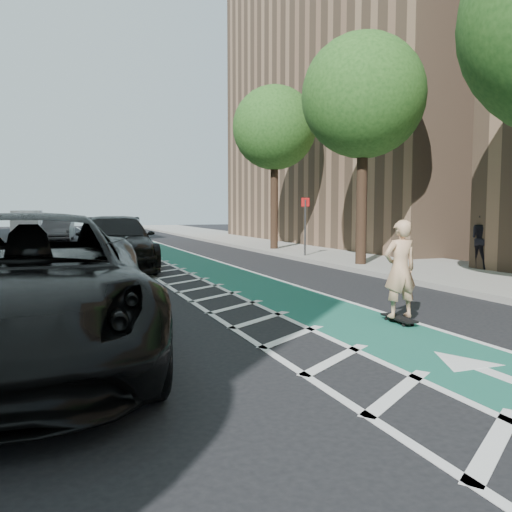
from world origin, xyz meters
name	(u,v)px	position (x,y,z in m)	size (l,w,h in m)	color
ground	(201,345)	(0.00, 0.00, 0.00)	(120.00, 120.00, 0.00)	black
bike_lane	(209,268)	(3.00, 10.00, 0.01)	(2.00, 90.00, 0.01)	#195A45
buffer_strip	(166,270)	(1.50, 10.00, 0.01)	(1.40, 90.00, 0.01)	silver
sidewalk_right	(373,260)	(9.50, 10.00, 0.07)	(5.00, 90.00, 0.15)	gray
curb_right	(315,262)	(7.05, 10.00, 0.08)	(0.12, 90.00, 0.16)	gray
building_right_far	(397,83)	(17.50, 20.00, 9.50)	(14.00, 22.00, 19.00)	#84664C
tree_r_c	(368,95)	(7.90, 8.00, 5.77)	(4.20, 4.20, 7.90)	#382619
tree_r_d	(274,128)	(7.90, 16.00, 5.77)	(4.20, 4.20, 7.90)	#382619
sign_post	(305,226)	(7.60, 12.00, 1.35)	(0.35, 0.08, 2.47)	#4C4C4C
skateboard	(399,318)	(3.70, 0.25, 0.09)	(0.29, 0.87, 0.12)	black
skateboarder	(400,269)	(3.70, 0.25, 0.98)	(0.63, 0.41, 1.73)	tan
suv_near	(24,287)	(-2.40, 0.11, 0.99)	(3.29, 7.13, 1.98)	black
suv_far	(115,243)	(0.00, 10.97, 0.89)	(2.50, 6.15, 1.79)	black
car_grey	(58,228)	(-1.52, 28.87, 0.79)	(1.68, 4.82, 1.59)	#504F53
pedestrian	(484,239)	(10.72, 5.62, 1.08)	(0.90, 0.70, 1.86)	black
box_truck	(27,224)	(-3.64, 37.10, 0.87)	(2.19, 4.62, 1.90)	white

